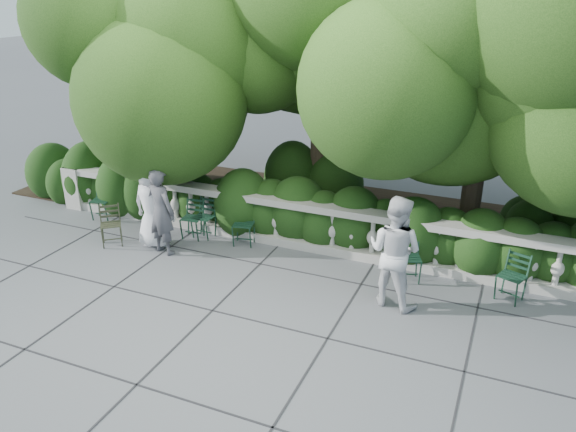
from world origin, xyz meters
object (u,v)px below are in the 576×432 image
at_px(chair_f, 408,284).
at_px(chair_weathered, 113,247).
at_px(chair_c, 191,240).
at_px(chair_d, 242,247).
at_px(person_woman_grey, 161,211).
at_px(chair_e, 504,303).
at_px(person_casual_man, 395,251).
at_px(chair_a, 101,221).
at_px(person_businessman, 153,205).
at_px(chair_b, 201,239).

distance_m(chair_f, chair_weathered, 5.90).
bearing_deg(chair_weathered, chair_c, -3.79).
bearing_deg(chair_d, chair_c, 174.08).
distance_m(chair_d, person_woman_grey, 1.78).
xyz_separation_m(chair_e, chair_f, (-1.62, 0.01, 0.00)).
distance_m(chair_d, person_casual_man, 3.54).
bearing_deg(chair_a, person_woman_grey, -31.02).
distance_m(chair_c, person_businessman, 1.13).
xyz_separation_m(chair_c, person_businessman, (-0.52, -0.47, 0.89)).
bearing_deg(chair_c, chair_weathered, -150.96).
bearing_deg(person_businessman, person_woman_grey, 149.59).
relative_size(chair_weathered, person_casual_man, 0.44).
distance_m(chair_b, chair_weathered, 1.77).
xyz_separation_m(chair_a, person_casual_man, (6.86, -0.88, 0.95)).
bearing_deg(chair_f, chair_a, 157.28).
xyz_separation_m(chair_e, person_businessman, (-6.71, -0.41, 0.89)).
xyz_separation_m(chair_b, chair_e, (6.02, -0.19, 0.00)).
bearing_deg(chair_d, chair_e, -14.35).
xyz_separation_m(person_woman_grey, person_casual_man, (4.60, -0.11, 0.07)).
relative_size(chair_c, chair_weathered, 1.00).
height_order(chair_f, person_woman_grey, person_woman_grey).
distance_m(chair_b, chair_e, 6.03).
xyz_separation_m(chair_b, person_casual_man, (4.26, -0.92, 0.95)).
bearing_deg(person_woman_grey, chair_weathered, 24.78).
xyz_separation_m(chair_weathered, person_businessman, (0.74, 0.44, 0.89)).
bearing_deg(person_woman_grey, person_casual_man, -168.63).
bearing_deg(chair_d, chair_f, -15.21).
bearing_deg(chair_c, chair_a, 171.25).
relative_size(chair_weathered, person_woman_grey, 0.48).
relative_size(chair_a, chair_d, 1.00).
distance_m(chair_a, person_woman_grey, 2.54).
height_order(chair_c, chair_d, same).
xyz_separation_m(chair_f, person_businessman, (-5.10, -0.42, 0.89)).
relative_size(chair_e, chair_weathered, 1.00).
bearing_deg(chair_a, person_businessman, -28.57).
relative_size(chair_e, chair_f, 1.00).
height_order(chair_e, person_businessman, person_businessman).
bearing_deg(chair_b, chair_f, -0.08).
bearing_deg(person_casual_man, person_woman_grey, 12.25).
relative_size(chair_b, person_casual_man, 0.44).
distance_m(chair_a, chair_e, 8.62).
relative_size(chair_f, person_casual_man, 0.44).
distance_m(chair_a, chair_f, 7.01).
bearing_deg(chair_c, chair_d, -0.24).
height_order(person_businessman, person_casual_man, person_casual_man).
xyz_separation_m(person_businessman, person_woman_grey, (0.35, -0.21, -0.01)).
xyz_separation_m(chair_a, chair_f, (7.01, -0.14, 0.00)).
relative_size(chair_b, person_businessman, 0.47).
height_order(chair_b, chair_d, same).
bearing_deg(chair_e, chair_f, -159.78).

